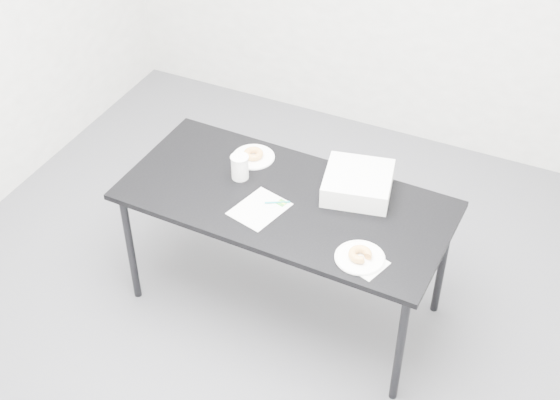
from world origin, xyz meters
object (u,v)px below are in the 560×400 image
at_px(pen, 277,202).
at_px(plate_near, 360,258).
at_px(plate_far, 253,157).
at_px(coffee_cup, 240,167).
at_px(bakery_box, 358,183).
at_px(scorecard, 259,209).
at_px(table, 285,207).
at_px(donut_near, 360,254).
at_px(donut_far, 253,154).

distance_m(pen, plate_near, 0.56).
xyz_separation_m(plate_far, coffee_cup, (0.02, -0.19, 0.06)).
distance_m(coffee_cup, bakery_box, 0.62).
bearing_deg(plate_far, bakery_box, -3.28).
bearing_deg(bakery_box, scorecard, -151.65).
distance_m(table, pen, 0.09).
relative_size(table, plate_near, 7.23).
distance_m(table, donut_near, 0.57).
xyz_separation_m(table, coffee_cup, (-0.29, 0.06, 0.13)).
distance_m(table, coffee_cup, 0.32).
xyz_separation_m(scorecard, coffee_cup, (-0.21, 0.19, 0.07)).
bearing_deg(pen, plate_far, 105.26).
bearing_deg(donut_near, plate_near, 0.00).
xyz_separation_m(scorecard, plate_near, (0.58, -0.12, 0.01)).
relative_size(scorecard, bakery_box, 0.82).
bearing_deg(donut_far, plate_far, 0.00).
height_order(pen, donut_near, donut_near).
height_order(scorecard, pen, pen).
relative_size(donut_near, donut_far, 1.02).
xyz_separation_m(pen, donut_far, (-0.28, 0.30, 0.02)).
bearing_deg(donut_near, pen, 159.04).
bearing_deg(pen, donut_near, -49.55).
distance_m(pen, coffee_cup, 0.30).
bearing_deg(table, coffee_cup, 170.40).
height_order(pen, plate_far, pen).
xyz_separation_m(donut_far, coffee_cup, (0.02, -0.19, 0.04)).
distance_m(scorecard, plate_near, 0.60).
height_order(donut_near, bakery_box, bakery_box).
bearing_deg(pen, plate_near, -49.55).
xyz_separation_m(donut_far, bakery_box, (0.62, -0.04, 0.03)).
bearing_deg(plate_far, donut_near, -31.62).
height_order(plate_far, bakery_box, bakery_box).
bearing_deg(plate_near, donut_near, 0.00).
bearing_deg(scorecard, donut_far, 135.11).
xyz_separation_m(donut_near, plate_far, (-0.81, 0.50, -0.02)).
distance_m(donut_near, bakery_box, 0.50).
bearing_deg(donut_far, bakery_box, -3.28).
bearing_deg(donut_near, donut_far, 148.38).
height_order(plate_far, coffee_cup, coffee_cup).
height_order(donut_near, donut_far, donut_near).
bearing_deg(plate_far, table, -38.65).
xyz_separation_m(coffee_cup, bakery_box, (0.60, 0.15, -0.01)).
bearing_deg(donut_near, bakery_box, 112.17).
distance_m(scorecard, plate_far, 0.44).
height_order(table, donut_near, donut_near).
distance_m(donut_far, coffee_cup, 0.19).
bearing_deg(scorecard, bakery_box, 55.07).
distance_m(plate_far, bakery_box, 0.62).
bearing_deg(plate_far, pen, -46.15).
bearing_deg(donut_near, coffee_cup, 158.58).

